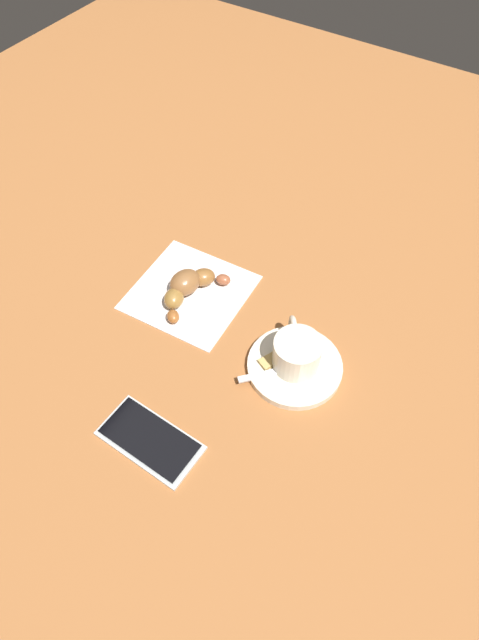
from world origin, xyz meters
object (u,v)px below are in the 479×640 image
Objects in this scene: croissant at (188,286)px; saucer at (295,366)px; napkin at (190,292)px; cell_phone at (150,440)px; espresso_cup at (297,352)px; sugar_packet at (281,355)px; teaspoon at (297,367)px.

saucer is at bearing 171.46° from croissant.
croissant is at bearing 87.29° from napkin.
croissant reaches higher than cell_phone.
espresso_cup is at bearing 172.35° from croissant.
croissant reaches higher than sugar_packet.
saucer reaches higher than napkin.
croissant is (0.18, -0.03, 0.01)m from sugar_packet.
saucer reaches higher than cell_phone.
teaspoon is 0.22m from cell_phone.
espresso_cup reaches higher than saucer.
saucer is 1.32× the size of teaspoon.
sugar_packet reaches higher than saucer.
napkin is (0.20, -0.03, -0.03)m from espresso_cup.
croissant is at bearing -8.54° from saucer.
napkin is at bearing -76.15° from sugar_packet.
napkin is 1.25× the size of cell_phone.
napkin is at bearing -8.63° from espresso_cup.
napkin is 1.33× the size of croissant.
teaspoon is (-0.00, 0.00, 0.01)m from saucer.
teaspoon is 0.21m from napkin.
teaspoon reaches higher than cell_phone.
teaspoon reaches higher than napkin.
saucer is 0.21m from croissant.
sugar_packet is 0.21m from cell_phone.
espresso_cup reaches higher than teaspoon.
croissant reaches higher than napkin.
cell_phone is (0.08, 0.20, -0.01)m from sugar_packet.
teaspoon is 0.03m from sugar_packet.
cell_phone is (0.11, 0.19, -0.01)m from teaspoon.
saucer is at bearing 110.65° from sugar_packet.
espresso_cup reaches higher than sugar_packet.
napkin is at bearing -92.71° from croissant.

